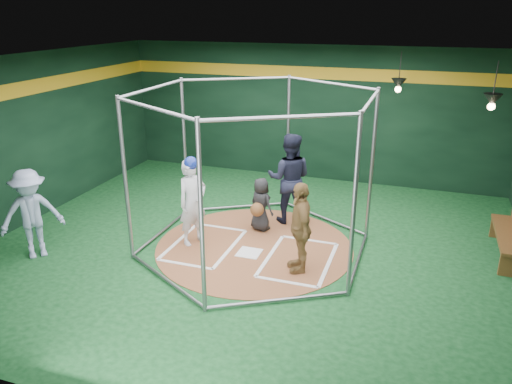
% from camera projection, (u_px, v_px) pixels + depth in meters
% --- Properties ---
extents(room_shell, '(10.10, 9.10, 3.53)m').
position_uv_depth(room_shell, '(254.00, 160.00, 9.06)').
color(room_shell, '#0D3917').
rests_on(room_shell, ground).
extents(clay_disc, '(3.80, 3.80, 0.01)m').
position_uv_depth(clay_disc, '(254.00, 247.00, 9.67)').
color(clay_disc, brown).
rests_on(clay_disc, ground).
extents(home_plate, '(0.43, 0.43, 0.01)m').
position_uv_depth(home_plate, '(249.00, 253.00, 9.39)').
color(home_plate, white).
rests_on(home_plate, clay_disc).
extents(batter_box_left, '(1.17, 1.77, 0.01)m').
position_uv_depth(batter_box_left, '(204.00, 244.00, 9.73)').
color(batter_box_left, white).
rests_on(batter_box_left, clay_disc).
extents(batter_box_right, '(1.17, 1.77, 0.01)m').
position_uv_depth(batter_box_right, '(299.00, 259.00, 9.15)').
color(batter_box_right, white).
rests_on(batter_box_right, clay_disc).
extents(batting_cage, '(4.05, 4.67, 3.00)m').
position_uv_depth(batting_cage, '(254.00, 173.00, 9.15)').
color(batting_cage, gray).
rests_on(batting_cage, ground).
extents(pendant_lamp_near, '(0.34, 0.34, 0.90)m').
position_uv_depth(pendant_lamp_near, '(399.00, 84.00, 11.24)').
color(pendant_lamp_near, black).
rests_on(pendant_lamp_near, room_shell).
extents(pendant_lamp_far, '(0.34, 0.34, 0.90)m').
position_uv_depth(pendant_lamp_far, '(492.00, 100.00, 9.27)').
color(pendant_lamp_far, black).
rests_on(pendant_lamp_far, room_shell).
extents(batter_figure, '(0.65, 0.73, 1.76)m').
position_uv_depth(batter_figure, '(192.00, 201.00, 9.53)').
color(batter_figure, silver).
rests_on(batter_figure, clay_disc).
extents(visitor_leopard, '(0.76, 1.03, 1.62)m').
position_uv_depth(visitor_leopard, '(300.00, 227.00, 8.55)').
color(visitor_leopard, '#AF864B').
rests_on(visitor_leopard, clay_disc).
extents(catcher_figure, '(0.64, 0.66, 1.12)m').
position_uv_depth(catcher_figure, '(261.00, 205.00, 10.20)').
color(catcher_figure, black).
rests_on(catcher_figure, clay_disc).
extents(umpire, '(1.05, 0.88, 1.94)m').
position_uv_depth(umpire, '(289.00, 178.00, 10.49)').
color(umpire, black).
rests_on(umpire, clay_disc).
extents(bystander_blue, '(1.20, 1.23, 1.69)m').
position_uv_depth(bystander_blue, '(31.00, 214.00, 9.03)').
color(bystander_blue, '#95A4C5').
rests_on(bystander_blue, ground).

